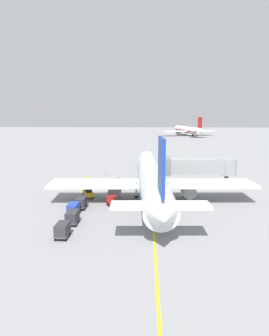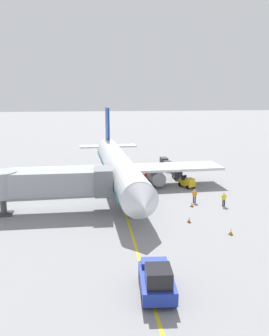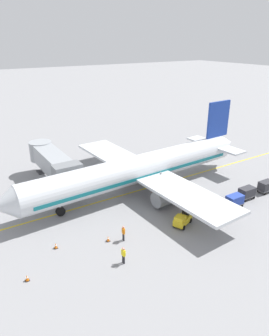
{
  "view_description": "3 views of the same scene",
  "coord_description": "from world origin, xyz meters",
  "px_view_note": "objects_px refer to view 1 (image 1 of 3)",
  "views": [
    {
      "loc": [
        -0.91,
        -43.08,
        13.11
      ],
      "look_at": [
        -2.85,
        5.78,
        3.67
      ],
      "focal_mm": 31.69,
      "sensor_mm": 36.0,
      "label": 1
    },
    {
      "loc": [
        3.77,
        47.57,
        13.35
      ],
      "look_at": [
        -1.92,
        3.29,
        3.62
      ],
      "focal_mm": 37.57,
      "sensor_mm": 36.0,
      "label": 2
    },
    {
      "loc": [
        -32.23,
        21.18,
        19.33
      ],
      "look_at": [
        0.68,
        0.26,
        3.16
      ],
      "focal_mm": 33.54,
      "sensor_mm": 36.0,
      "label": 3
    }
  ],
  "objects_px": {
    "ground_crew_loader": "(102,181)",
    "safety_cone_wing_tip": "(106,173)",
    "baggage_tug_lead": "(88,193)",
    "safety_cone_nose_right": "(119,177)",
    "baggage_cart_second_in_train": "(73,208)",
    "distant_taxiing_airliner": "(188,130)",
    "baggage_cart_front": "(81,202)",
    "pushback_tractor": "(148,162)",
    "baggage_cart_third_in_train": "(72,217)",
    "ground_crew_wing_walker": "(86,178)",
    "safety_cone_nose_left": "(107,183)",
    "baggage_cart_tail_end": "(62,229)",
    "parked_airliner": "(152,179)",
    "jet_bridge": "(197,166)",
    "baggage_tug_trailing": "(114,202)"
  },
  "relations": [
    {
      "from": "jet_bridge",
      "to": "baggage_cart_tail_end",
      "type": "distance_m",
      "value": 29.38
    },
    {
      "from": "pushback_tractor",
      "to": "baggage_cart_second_in_train",
      "type": "distance_m",
      "value": 35.51
    },
    {
      "from": "baggage_tug_lead",
      "to": "baggage_cart_second_in_train",
      "type": "distance_m",
      "value": 8.1
    },
    {
      "from": "pushback_tractor",
      "to": "baggage_tug_lead",
      "type": "height_order",
      "value": "pushback_tractor"
    },
    {
      "from": "pushback_tractor",
      "to": "baggage_cart_second_in_train",
      "type": "relative_size",
      "value": 1.57
    },
    {
      "from": "baggage_cart_third_in_train",
      "to": "parked_airliner",
      "type": "bearing_deg",
      "value": 47.58
    },
    {
      "from": "baggage_cart_tail_end",
      "to": "ground_crew_loader",
      "type": "height_order",
      "value": "ground_crew_loader"
    },
    {
      "from": "baggage_tug_trailing",
      "to": "ground_crew_wing_walker",
      "type": "distance_m",
      "value": 14.69
    },
    {
      "from": "parked_airliner",
      "to": "ground_crew_loader",
      "type": "bearing_deg",
      "value": 138.39
    },
    {
      "from": "ground_crew_wing_walker",
      "to": "safety_cone_nose_right",
      "type": "xyz_separation_m",
      "value": [
        5.52,
        4.55,
        -0.66
      ]
    },
    {
      "from": "pushback_tractor",
      "to": "jet_bridge",
      "type": "bearing_deg",
      "value": -64.1
    },
    {
      "from": "baggage_cart_second_in_train",
      "to": "baggage_cart_front",
      "type": "bearing_deg",
      "value": 81.09
    },
    {
      "from": "ground_crew_wing_walker",
      "to": "parked_airliner",
      "type": "bearing_deg",
      "value": -39.04
    },
    {
      "from": "parked_airliner",
      "to": "ground_crew_loader",
      "type": "xyz_separation_m",
      "value": [
        -8.71,
        7.74,
        -2.23
      ]
    },
    {
      "from": "baggage_tug_lead",
      "to": "baggage_cart_third_in_train",
      "type": "distance_m",
      "value": 11.11
    },
    {
      "from": "baggage_cart_tail_end",
      "to": "safety_cone_wing_tip",
      "type": "distance_m",
      "value": 31.82
    },
    {
      "from": "baggage_cart_tail_end",
      "to": "safety_cone_nose_left",
      "type": "bearing_deg",
      "value": 86.15
    },
    {
      "from": "baggage_tug_lead",
      "to": "safety_cone_nose_right",
      "type": "distance_m",
      "value": 13.79
    },
    {
      "from": "jet_bridge",
      "to": "pushback_tractor",
      "type": "bearing_deg",
      "value": 115.9
    },
    {
      "from": "baggage_cart_third_in_train",
      "to": "safety_cone_nose_right",
      "type": "distance_m",
      "value": 24.64
    },
    {
      "from": "parked_airliner",
      "to": "safety_cone_nose_right",
      "type": "xyz_separation_m",
      "value": [
        -6.23,
        14.09,
        -2.9
      ]
    },
    {
      "from": "baggage_tug_trailing",
      "to": "baggage_cart_tail_end",
      "type": "height_order",
      "value": "baggage_tug_trailing"
    },
    {
      "from": "pushback_tractor",
      "to": "baggage_cart_third_in_train",
      "type": "height_order",
      "value": "pushback_tractor"
    },
    {
      "from": "baggage_cart_tail_end",
      "to": "safety_cone_nose_right",
      "type": "height_order",
      "value": "baggage_cart_tail_end"
    },
    {
      "from": "baggage_tug_lead",
      "to": "baggage_cart_front",
      "type": "xyz_separation_m",
      "value": [
        0.11,
        -5.47,
        0.24
      ]
    },
    {
      "from": "baggage_tug_lead",
      "to": "safety_cone_nose_left",
      "type": "distance_m",
      "value": 8.57
    },
    {
      "from": "ground_crew_wing_walker",
      "to": "safety_cone_nose_left",
      "type": "height_order",
      "value": "ground_crew_wing_walker"
    },
    {
      "from": "jet_bridge",
      "to": "safety_cone_nose_left",
      "type": "bearing_deg",
      "value": -179.97
    },
    {
      "from": "ground_crew_wing_walker",
      "to": "safety_cone_nose_right",
      "type": "bearing_deg",
      "value": 39.52
    },
    {
      "from": "pushback_tractor",
      "to": "baggage_tug_lead",
      "type": "relative_size",
      "value": 1.64
    },
    {
      "from": "distant_taxiing_airliner",
      "to": "baggage_cart_front",
      "type": "bearing_deg",
      "value": -104.27
    },
    {
      "from": "pushback_tractor",
      "to": "baggage_tug_trailing",
      "type": "distance_m",
      "value": 30.87
    },
    {
      "from": "baggage_tug_lead",
      "to": "baggage_tug_trailing",
      "type": "bearing_deg",
      "value": -44.46
    },
    {
      "from": "pushback_tractor",
      "to": "ground_crew_wing_walker",
      "type": "xyz_separation_m",
      "value": [
        -11.4,
        -17.3,
        -0.15
      ]
    },
    {
      "from": "pushback_tractor",
      "to": "safety_cone_wing_tip",
      "type": "xyz_separation_m",
      "value": [
        -8.94,
        -9.12,
        -0.81
      ]
    },
    {
      "from": "jet_bridge",
      "to": "ground_crew_wing_walker",
      "type": "bearing_deg",
      "value": 178.91
    },
    {
      "from": "baggage_cart_second_in_train",
      "to": "distant_taxiing_airliner",
      "type": "height_order",
      "value": "distant_taxiing_airliner"
    },
    {
      "from": "jet_bridge",
      "to": "ground_crew_wing_walker",
      "type": "height_order",
      "value": "jet_bridge"
    },
    {
      "from": "baggage_tug_lead",
      "to": "distant_taxiing_airliner",
      "type": "bearing_deg",
      "value": 75.05
    },
    {
      "from": "ground_crew_loader",
      "to": "safety_cone_wing_tip",
      "type": "bearing_deg",
      "value": 93.33
    },
    {
      "from": "baggage_cart_tail_end",
      "to": "safety_cone_wing_tip",
      "type": "relative_size",
      "value": 4.93
    },
    {
      "from": "safety_cone_nose_left",
      "to": "safety_cone_wing_tip",
      "type": "bearing_deg",
      "value": 98.66
    },
    {
      "from": "baggage_cart_second_in_train",
      "to": "safety_cone_nose_left",
      "type": "height_order",
      "value": "baggage_cart_second_in_train"
    },
    {
      "from": "baggage_tug_lead",
      "to": "safety_cone_wing_tip",
      "type": "height_order",
      "value": "baggage_tug_lead"
    },
    {
      "from": "baggage_cart_third_in_train",
      "to": "safety_cone_nose_left",
      "type": "distance_m",
      "value": 19.54
    },
    {
      "from": "baggage_cart_front",
      "to": "safety_cone_wing_tip",
      "type": "distance_m",
      "value": 22.42
    },
    {
      "from": "baggage_cart_tail_end",
      "to": "distant_taxiing_airliner",
      "type": "xyz_separation_m",
      "value": [
        31.08,
        132.05,
        2.08
      ]
    },
    {
      "from": "ground_crew_wing_walker",
      "to": "distant_taxiing_airliner",
      "type": "relative_size",
      "value": 0.05
    },
    {
      "from": "baggage_cart_front",
      "to": "baggage_cart_third_in_train",
      "type": "relative_size",
      "value": 1.0
    },
    {
      "from": "parked_airliner",
      "to": "baggage_tug_lead",
      "type": "height_order",
      "value": "parked_airliner"
    }
  ]
}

